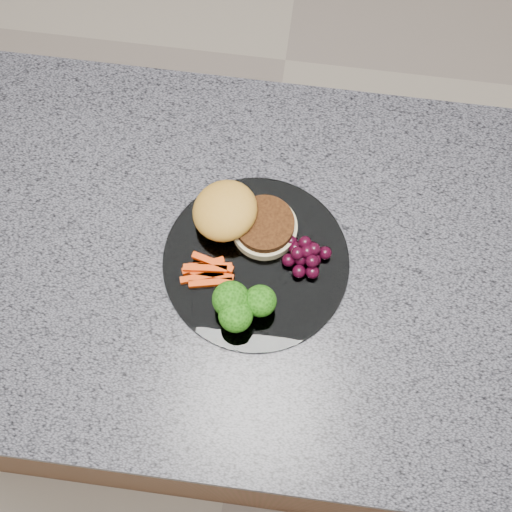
# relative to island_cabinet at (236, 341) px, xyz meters

# --- Properties ---
(room) EXTENTS (4.02, 4.02, 2.70)m
(room) POSITION_rel_island_cabinet_xyz_m (0.00, 0.00, 0.92)
(room) COLOR #AEA492
(room) RESTS_ON ground
(island_cabinet) EXTENTS (1.20, 0.60, 0.86)m
(island_cabinet) POSITION_rel_island_cabinet_xyz_m (0.00, 0.00, 0.00)
(island_cabinet) COLOR #56321D
(island_cabinet) RESTS_ON ground
(countertop) EXTENTS (1.20, 0.60, 0.04)m
(countertop) POSITION_rel_island_cabinet_xyz_m (0.00, 0.00, 0.45)
(countertop) COLOR #54545F
(countertop) RESTS_ON island_cabinet
(plate) EXTENTS (0.26, 0.26, 0.01)m
(plate) POSITION_rel_island_cabinet_xyz_m (0.04, 0.00, 0.47)
(plate) COLOR white
(plate) RESTS_ON countertop
(burger) EXTENTS (0.16, 0.11, 0.05)m
(burger) POSITION_rel_island_cabinet_xyz_m (0.01, 0.05, 0.50)
(burger) COLOR #C6B98B
(burger) RESTS_ON plate
(carrot_sticks) EXTENTS (0.07, 0.05, 0.02)m
(carrot_sticks) POSITION_rel_island_cabinet_xyz_m (-0.02, -0.03, 0.48)
(carrot_sticks) COLOR red
(carrot_sticks) RESTS_ON plate
(broccoli) EXTENTS (0.09, 0.07, 0.06)m
(broccoli) POSITION_rel_island_cabinet_xyz_m (0.03, -0.08, 0.51)
(broccoli) COLOR #558931
(broccoli) RESTS_ON plate
(grape_bunch) EXTENTS (0.07, 0.06, 0.03)m
(grape_bunch) POSITION_rel_island_cabinet_xyz_m (0.11, 0.01, 0.49)
(grape_bunch) COLOR black
(grape_bunch) RESTS_ON plate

